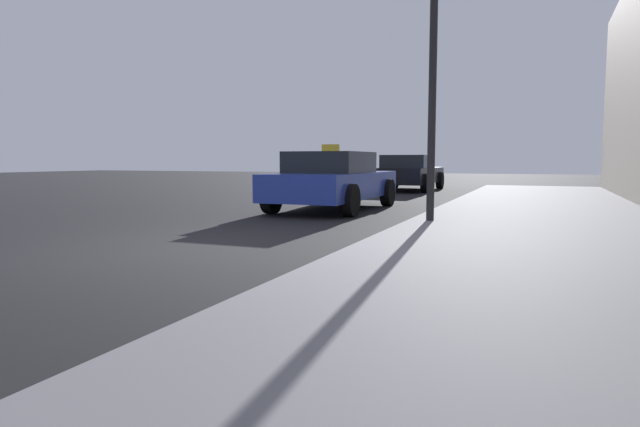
% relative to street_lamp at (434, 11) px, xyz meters
% --- Properties ---
extents(ground_plane, '(80.00, 80.00, 0.00)m').
position_rel_street_lamp_xyz_m(ground_plane, '(-2.34, -2.93, -3.34)').
color(ground_plane, black).
extents(sidewalk, '(4.00, 32.00, 0.15)m').
position_rel_street_lamp_xyz_m(sidewalk, '(1.66, -2.93, -3.26)').
color(sidewalk, slate).
rests_on(sidewalk, ground_plane).
extents(street_lamp, '(0.36, 0.36, 4.72)m').
position_rel_street_lamp_xyz_m(street_lamp, '(0.00, 0.00, 0.00)').
color(street_lamp, black).
rests_on(street_lamp, sidewalk).
extents(car_blue, '(1.92, 4.29, 1.43)m').
position_rel_street_lamp_xyz_m(car_blue, '(-2.66, 2.73, -2.69)').
color(car_blue, '#233899').
rests_on(car_blue, ground_plane).
extents(car_black, '(1.98, 4.41, 1.27)m').
position_rel_street_lamp_xyz_m(car_black, '(-2.90, 11.10, -2.69)').
color(car_black, black).
rests_on(car_black, ground_plane).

